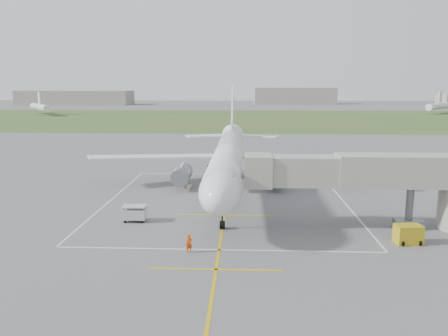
{
  "coord_description": "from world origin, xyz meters",
  "views": [
    {
      "loc": [
        1.99,
        -54.8,
        13.64
      ],
      "look_at": [
        -0.31,
        -4.0,
        4.0
      ],
      "focal_mm": 35.0,
      "sensor_mm": 36.0,
      "label": 1
    }
  ],
  "objects_px": {
    "airliner": "(228,158)",
    "ramp_worker_nose": "(189,244)",
    "jet_bridge": "(387,180)",
    "gpu_unit": "(408,234)",
    "baggage_cart": "(134,213)",
    "ramp_worker_wing": "(186,181)"
  },
  "relations": [
    {
      "from": "baggage_cart",
      "to": "ramp_worker_wing",
      "type": "distance_m",
      "value": 15.14
    },
    {
      "from": "jet_bridge",
      "to": "ramp_worker_wing",
      "type": "distance_m",
      "value": 26.92
    },
    {
      "from": "jet_bridge",
      "to": "airliner",
      "type": "bearing_deg",
      "value": 137.81
    },
    {
      "from": "gpu_unit",
      "to": "ramp_worker_nose",
      "type": "bearing_deg",
      "value": -177.14
    },
    {
      "from": "airliner",
      "to": "ramp_worker_nose",
      "type": "bearing_deg",
      "value": -96.51
    },
    {
      "from": "ramp_worker_nose",
      "to": "jet_bridge",
      "type": "bearing_deg",
      "value": -0.3
    },
    {
      "from": "baggage_cart",
      "to": "ramp_worker_nose",
      "type": "xyz_separation_m",
      "value": [
        6.6,
        -8.18,
        -0.05
      ]
    },
    {
      "from": "airliner",
      "to": "ramp_worker_nose",
      "type": "distance_m",
      "value": 21.91
    },
    {
      "from": "baggage_cart",
      "to": "ramp_worker_nose",
      "type": "height_order",
      "value": "baggage_cart"
    },
    {
      "from": "jet_bridge",
      "to": "ramp_worker_wing",
      "type": "bearing_deg",
      "value": 143.77
    },
    {
      "from": "airliner",
      "to": "jet_bridge",
      "type": "xyz_separation_m",
      "value": [
        15.72,
        -14.25,
        0.35
      ]
    },
    {
      "from": "jet_bridge",
      "to": "ramp_worker_wing",
      "type": "height_order",
      "value": "jet_bridge"
    },
    {
      "from": "airliner",
      "to": "gpu_unit",
      "type": "height_order",
      "value": "airliner"
    },
    {
      "from": "ramp_worker_wing",
      "to": "airliner",
      "type": "bearing_deg",
      "value": -143.45
    },
    {
      "from": "ramp_worker_nose",
      "to": "baggage_cart",
      "type": "bearing_deg",
      "value": 106.93
    },
    {
      "from": "airliner",
      "to": "ramp_worker_nose",
      "type": "xyz_separation_m",
      "value": [
        -2.45,
        -21.47,
        -3.61
      ]
    },
    {
      "from": "jet_bridge",
      "to": "gpu_unit",
      "type": "height_order",
      "value": "jet_bridge"
    },
    {
      "from": "gpu_unit",
      "to": "baggage_cart",
      "type": "xyz_separation_m",
      "value": [
        -25.52,
        5.18,
        0.01
      ]
    },
    {
      "from": "ramp_worker_nose",
      "to": "gpu_unit",
      "type": "bearing_deg",
      "value": -12.94
    },
    {
      "from": "airliner",
      "to": "ramp_worker_wing",
      "type": "distance_m",
      "value": 6.9
    },
    {
      "from": "jet_bridge",
      "to": "ramp_worker_wing",
      "type": "relative_size",
      "value": 12.68
    },
    {
      "from": "gpu_unit",
      "to": "baggage_cart",
      "type": "bearing_deg",
      "value": 162.36
    }
  ]
}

